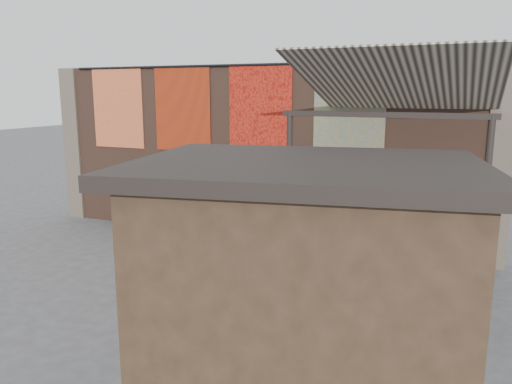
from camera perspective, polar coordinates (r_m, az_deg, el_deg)
ground at (r=9.73m, az=-7.02°, el=-9.13°), size 70.00×70.00×0.00m
brick_wall at (r=11.61m, az=-0.50°, el=4.47°), size 10.00×0.40×4.00m
pier_left at (r=14.51m, az=-19.72°, el=5.19°), size 0.50×0.50×4.00m
pier_right at (r=10.64m, az=26.06°, el=2.68°), size 0.50×0.50×4.00m
eating_counter at (r=11.42m, az=-1.25°, el=-0.23°), size 8.00×0.32×0.05m
shelf_box at (r=11.17m, az=0.98°, el=0.25°), size 0.62×0.32×0.23m
tapestry_redgold at (r=13.23m, az=-15.52°, el=9.25°), size 1.50×0.02×2.00m
tapestry_sun at (r=12.13m, az=-8.40°, el=9.38°), size 1.50×0.02×2.00m
tapestry_orange at (r=11.21m, az=0.45°, el=9.35°), size 1.50×0.02×2.00m
tapestry_multi at (r=10.59m, az=10.58°, el=9.04°), size 1.50×0.02×2.00m
hang_rail at (r=11.33m, az=-1.01°, el=14.33°), size 9.50×0.06×0.06m
scooter_stool_0 at (r=12.63m, az=-12.84°, el=-2.60°), size 0.39×0.86×0.82m
scooter_stool_1 at (r=12.28m, az=-10.57°, el=-2.98°), size 0.37×0.83×0.79m
scooter_stool_2 at (r=11.96m, az=-8.45°, el=-3.18°), size 0.39×0.87×0.83m
scooter_stool_3 at (r=11.73m, az=-6.16°, el=-3.60°), size 0.36×0.80×0.76m
scooter_stool_4 at (r=11.41m, az=-3.67°, el=-3.76°), size 0.40×0.89×0.85m
scooter_stool_5 at (r=11.27m, az=-1.33°, el=-4.16°), size 0.36×0.80×0.76m
scooter_stool_6 at (r=10.98m, az=1.47°, el=-4.69°), size 0.34×0.75×0.72m
scooter_stool_7 at (r=10.84m, az=4.01°, el=-4.80°), size 0.36×0.80×0.76m
scooter_stool_8 at (r=10.70m, az=6.78°, el=-5.00°), size 0.37×0.83×0.79m
diner_left at (r=12.87m, az=-14.95°, el=-0.74°), size 0.61×0.43×1.56m
diner_right at (r=11.91m, az=-13.64°, el=-1.63°), size 0.84×0.70×1.56m
shopper_navy at (r=8.43m, az=6.84°, el=-5.70°), size 1.12×0.52×1.87m
shopper_grey at (r=7.96m, az=11.68°, el=-7.69°), size 1.08×0.63×1.66m
shopper_tan at (r=8.16m, az=14.21°, el=-7.39°), size 0.93×0.94×1.64m
market_stall at (r=4.54m, az=5.50°, el=-15.28°), size 2.82×2.32×2.73m
stall_roof at (r=4.11m, az=5.88°, el=2.77°), size 3.17×2.65×0.12m
stall_sign at (r=5.23m, az=7.00°, el=-4.48°), size 1.19×0.26×0.50m
stall_shelf at (r=5.57m, az=6.75°, el=-14.23°), size 2.07×0.48×0.06m
awning_canvas at (r=8.82m, az=16.12°, el=11.94°), size 3.20×3.28×0.97m
awning_ledger at (r=10.41m, az=17.44°, el=13.92°), size 3.30×0.08×0.12m
awning_header at (r=7.34m, az=14.36°, el=8.55°), size 3.00×0.08×0.08m
awning_post_left at (r=7.90m, az=3.74°, el=-2.17°), size 0.09×0.09×3.10m
awning_post_right at (r=7.47m, az=24.44°, el=-3.98°), size 0.09×0.09×3.10m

